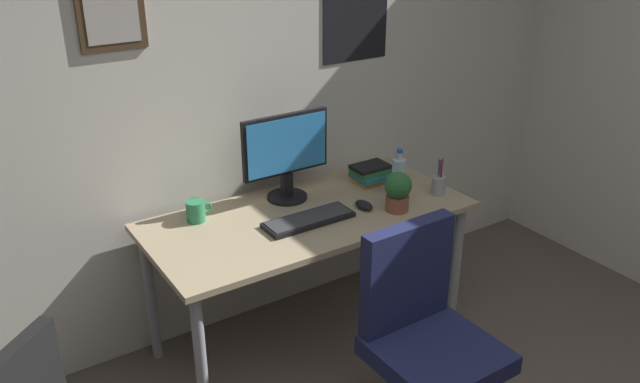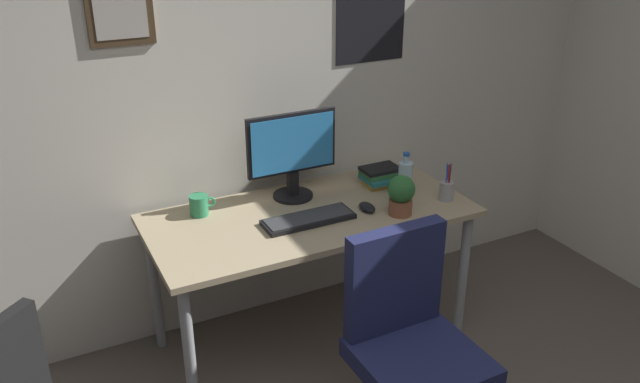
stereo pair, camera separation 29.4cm
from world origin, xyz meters
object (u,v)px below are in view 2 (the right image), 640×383
object	(u,v)px
office_chair	(409,337)
keyboard	(308,219)
monitor	(292,152)
water_bottle	(405,181)
pen_cup	(447,190)
coffee_mug_near	(199,205)
book_stack_left	(382,176)
computer_mouse	(367,207)
potted_plant	(401,194)

from	to	relation	value
office_chair	keyboard	size ratio (longest dim) A/B	2.21
office_chair	monitor	xyz separation A→B (m)	(-0.04, 0.99, 0.45)
water_bottle	pen_cup	xyz separation A→B (m)	(0.19, -0.09, -0.05)
coffee_mug_near	pen_cup	bearing A→B (deg)	-18.88
water_bottle	book_stack_left	world-z (taller)	water_bottle
monitor	pen_cup	size ratio (longest dim) A/B	2.30
water_bottle	coffee_mug_near	world-z (taller)	water_bottle
computer_mouse	keyboard	bearing A→B (deg)	175.45
water_bottle	potted_plant	bearing A→B (deg)	-130.56
office_chair	potted_plant	distance (m)	0.74
water_bottle	coffee_mug_near	bearing A→B (deg)	162.32
water_bottle	potted_plant	size ratio (longest dim) A/B	1.29
office_chair	water_bottle	distance (m)	0.88
monitor	computer_mouse	world-z (taller)	monitor
keyboard	book_stack_left	distance (m)	0.57
potted_plant	book_stack_left	world-z (taller)	potted_plant
monitor	keyboard	size ratio (longest dim) A/B	1.07
monitor	pen_cup	bearing A→B (deg)	-29.59
water_bottle	coffee_mug_near	xyz separation A→B (m)	(-0.95, 0.30, -0.06)
office_chair	pen_cup	xyz separation A→B (m)	(0.62, 0.62, 0.26)
coffee_mug_near	office_chair	bearing A→B (deg)	-62.68
monitor	potted_plant	bearing A→B (deg)	-47.67
keyboard	water_bottle	xyz separation A→B (m)	(0.52, -0.01, 0.09)
computer_mouse	coffee_mug_near	world-z (taller)	coffee_mug_near
computer_mouse	water_bottle	distance (m)	0.24
coffee_mug_near	potted_plant	size ratio (longest dim) A/B	0.65
water_bottle	book_stack_left	bearing A→B (deg)	88.82
pen_cup	office_chair	bearing A→B (deg)	-135.02
book_stack_left	water_bottle	bearing A→B (deg)	-91.18
book_stack_left	computer_mouse	bearing A→B (deg)	-133.75
office_chair	pen_cup	distance (m)	0.91
potted_plant	pen_cup	size ratio (longest dim) A/B	0.98
keyboard	potted_plant	world-z (taller)	potted_plant
office_chair	book_stack_left	distance (m)	1.05
pen_cup	potted_plant	bearing A→B (deg)	-173.90
keyboard	book_stack_left	bearing A→B (deg)	21.98
potted_plant	book_stack_left	bearing A→B (deg)	72.60
monitor	water_bottle	xyz separation A→B (m)	(0.47, -0.29, -0.13)
monitor	keyboard	distance (m)	0.37
coffee_mug_near	book_stack_left	distance (m)	0.96
potted_plant	coffee_mug_near	bearing A→B (deg)	153.59
keyboard	monitor	bearing A→B (deg)	80.05
potted_plant	office_chair	bearing A→B (deg)	-119.11
pen_cup	monitor	bearing A→B (deg)	150.41
pen_cup	keyboard	bearing A→B (deg)	172.49
book_stack_left	monitor	bearing A→B (deg)	171.66
computer_mouse	water_bottle	xyz separation A→B (m)	(0.22, 0.02, 0.09)
pen_cup	book_stack_left	size ratio (longest dim) A/B	0.92
computer_mouse	pen_cup	bearing A→B (deg)	-9.64
office_chair	potted_plant	world-z (taller)	office_chair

